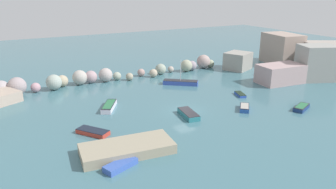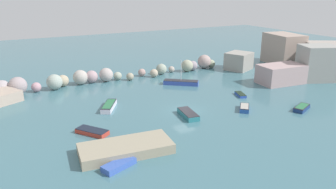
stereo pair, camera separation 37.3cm
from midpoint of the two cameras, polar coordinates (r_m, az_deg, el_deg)
The scene contains 12 objects.
cove_water at distance 43.17m, azimuth 2.70°, elevation -2.97°, with size 160.00×160.00×0.00m, color #426F7B.
cliff_headland_right at distance 70.22m, azimuth 22.72°, elevation 6.12°, with size 25.71×22.98×6.43m.
rock_breakwater at distance 57.87m, azimuth -9.94°, elevation 3.52°, with size 40.94×3.62×2.77m.
stone_dock at distance 32.70m, azimuth -7.58°, elevation -9.48°, with size 9.14×4.03×1.00m, color #9F957C.
moored_boat_0 at distance 30.41m, azimuth -8.78°, elevation -12.28°, with size 3.48×2.34×0.58m.
moored_boat_1 at distance 54.94m, azimuth 2.04°, elevation 2.16°, with size 5.58×4.83×4.30m.
moored_boat_2 at distance 50.44m, azimuth 12.49°, elevation 0.02°, with size 1.78×2.71×0.41m.
moored_boat_3 at distance 47.18m, azimuth 22.41°, elevation -2.13°, with size 3.44×2.38×0.57m.
moored_boat_4 at distance 37.48m, azimuth -13.48°, elevation -6.46°, with size 3.39×3.91×0.55m.
moored_boat_5 at distance 41.32m, azimuth 3.40°, elevation -3.48°, with size 2.08×4.11×0.68m.
moored_boat_6 at distance 44.68m, azimuth 13.19°, elevation -2.29°, with size 2.75×2.87×0.59m.
moored_boat_7 at distance 44.65m, azimuth -10.65°, elevation -2.05°, with size 3.39×4.50×0.70m.
Camera 1 is at (-21.08, -34.29, 15.65)m, focal length 34.34 mm.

